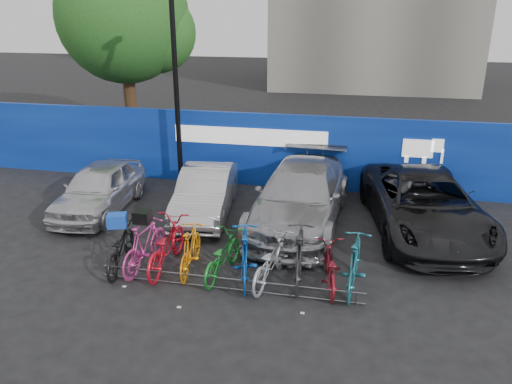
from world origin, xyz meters
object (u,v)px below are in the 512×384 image
(bike_3, at_px, (190,250))
(bike_5, at_px, (245,256))
(tree, at_px, (129,20))
(bike_0, at_px, (120,247))
(bike_2, at_px, (166,246))
(bike_rack, at_px, (229,284))
(bike_4, at_px, (222,256))
(bike_7, at_px, (300,256))
(bike_8, at_px, (330,267))
(bike_9, at_px, (355,264))
(car_3, at_px, (424,204))
(car_0, at_px, (99,188))
(lamppost, at_px, (176,86))
(bike_6, at_px, (270,260))
(car_1, at_px, (206,192))
(bike_1, at_px, (145,245))
(car_2, at_px, (300,196))

(bike_3, relative_size, bike_5, 0.88)
(tree, height_order, bike_0, tree)
(bike_2, xyz_separation_m, bike_3, (0.58, -0.02, -0.03))
(bike_rack, height_order, bike_4, bike_4)
(bike_4, height_order, bike_7, bike_7)
(bike_rack, distance_m, bike_8, 2.13)
(bike_8, distance_m, bike_9, 0.51)
(car_3, distance_m, bike_2, 6.65)
(bike_rack, xyz_separation_m, bike_4, (-0.30, 0.60, 0.31))
(bike_9, bearing_deg, bike_8, 6.95)
(car_3, height_order, bike_2, car_3)
(car_0, relative_size, bike_2, 1.91)
(lamppost, distance_m, car_3, 8.09)
(bike_5, bearing_deg, car_3, -151.92)
(tree, distance_m, bike_7, 13.62)
(car_0, xyz_separation_m, bike_4, (4.44, -2.89, -0.21))
(bike_rack, bearing_deg, bike_5, 63.77)
(bike_6, height_order, bike_9, bike_9)
(bike_2, bearing_deg, bike_6, 177.39)
(bike_0, distance_m, bike_5, 2.87)
(car_1, xyz_separation_m, bike_5, (1.92, -3.39, -0.07))
(bike_2, distance_m, bike_5, 1.87)
(bike_0, distance_m, bike_6, 3.41)
(bike_rack, distance_m, bike_7, 1.61)
(bike_4, bearing_deg, bike_0, 11.83)
(car_0, relative_size, bike_6, 2.10)
(car_3, xyz_separation_m, bike_9, (-1.68, -3.27, -0.19))
(car_0, xyz_separation_m, bike_9, (7.27, -2.88, -0.10))
(bike_rack, bearing_deg, bike_9, 13.60)
(bike_1, relative_size, bike_6, 0.98)
(bike_4, bearing_deg, bike_2, 5.79)
(bike_8, bearing_deg, lamppost, -54.42)
(bike_6, distance_m, bike_9, 1.76)
(car_1, xyz_separation_m, bike_2, (0.07, -3.21, -0.10))
(tree, relative_size, bike_5, 3.97)
(bike_rack, bearing_deg, bike_2, 157.64)
(bike_2, height_order, bike_8, bike_2)
(bike_5, xyz_separation_m, bike_9, (2.29, 0.13, -0.01))
(bike_rack, height_order, bike_1, bike_1)
(bike_9, bearing_deg, lamppost, -38.10)
(lamppost, height_order, bike_4, lamppost)
(tree, relative_size, bike_2, 3.70)
(bike_rack, relative_size, bike_3, 3.22)
(bike_2, xyz_separation_m, bike_9, (4.14, -0.05, 0.03))
(bike_rack, bearing_deg, car_3, 42.71)
(car_2, xyz_separation_m, bike_7, (0.38, -3.06, -0.20))
(bike_9, bearing_deg, car_0, -16.43)
(tree, bearing_deg, car_1, -53.12)
(car_1, height_order, bike_1, car_1)
(bike_3, height_order, bike_6, bike_3)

